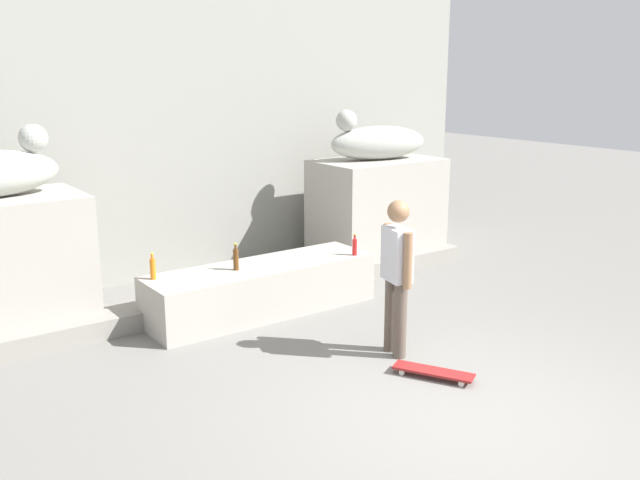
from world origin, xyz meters
name	(u,v)px	position (x,y,z in m)	size (l,w,h in m)	color
ground_plane	(471,422)	(0.00, 0.00, 0.00)	(40.00, 40.00, 0.00)	slate
facade_wall	(167,34)	(0.00, 5.90, 3.44)	(10.67, 0.60, 6.89)	gray
pedestal_right	(377,210)	(2.80, 4.55, 0.80)	(1.96, 1.21, 1.59)	#A39E93
statue_reclining_right	(376,141)	(2.76, 4.56, 1.87)	(1.68, 0.88, 0.78)	#AFB1A7
ledge_block	(262,289)	(0.00, 3.45, 0.31)	(2.93, 0.85, 0.61)	#A39E93
skater	(397,271)	(0.47, 1.51, 0.92)	(0.28, 0.53, 1.67)	brown
skateboard	(433,372)	(0.37, 0.83, 0.06)	(0.56, 0.80, 0.08)	maroon
bottle_red	(355,246)	(1.23, 3.15, 0.73)	(0.06, 0.06, 0.28)	red
bottle_brown	(236,259)	(-0.36, 3.45, 0.75)	(0.07, 0.07, 0.33)	#593314
bottle_orange	(153,268)	(-1.31, 3.68, 0.74)	(0.07, 0.07, 0.31)	orange
stair_step	(243,294)	(0.00, 3.93, 0.12)	(7.55, 0.50, 0.23)	gray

